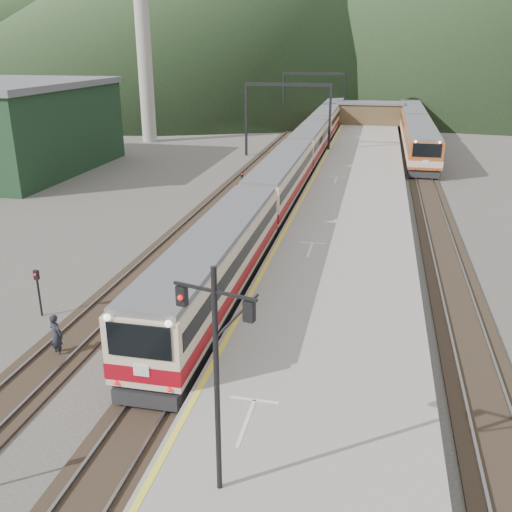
% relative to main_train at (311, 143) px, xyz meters
% --- Properties ---
extents(track_main, '(2.60, 200.00, 0.23)m').
position_rel_main_train_xyz_m(track_main, '(0.00, -13.36, -1.81)').
color(track_main, black).
rests_on(track_main, ground).
extents(track_far, '(2.60, 200.00, 0.23)m').
position_rel_main_train_xyz_m(track_far, '(-5.00, -13.36, -1.81)').
color(track_far, black).
rests_on(track_far, ground).
extents(track_second, '(2.60, 200.00, 0.23)m').
position_rel_main_train_xyz_m(track_second, '(11.50, -13.36, -1.81)').
color(track_second, black).
rests_on(track_second, ground).
extents(platform, '(8.00, 100.00, 1.00)m').
position_rel_main_train_xyz_m(platform, '(5.60, -15.36, -1.38)').
color(platform, gray).
rests_on(platform, ground).
extents(gantry_near, '(9.55, 0.25, 8.00)m').
position_rel_main_train_xyz_m(gantry_near, '(-2.85, 1.64, 3.71)').
color(gantry_near, black).
rests_on(gantry_near, ground).
extents(gantry_far, '(9.55, 0.25, 8.00)m').
position_rel_main_train_xyz_m(gantry_far, '(-2.85, 26.64, 3.71)').
color(gantry_far, black).
rests_on(gantry_far, ground).
extents(warehouse, '(14.50, 20.50, 8.60)m').
position_rel_main_train_xyz_m(warehouse, '(-28.00, -11.36, 2.44)').
color(warehouse, black).
rests_on(warehouse, ground).
extents(smokestack, '(1.80, 1.80, 30.00)m').
position_rel_main_train_xyz_m(smokestack, '(-22.00, 8.64, 13.12)').
color(smokestack, '#9E998E').
rests_on(smokestack, ground).
extents(station_shed, '(9.40, 4.40, 3.10)m').
position_rel_main_train_xyz_m(station_shed, '(5.60, 24.64, 0.69)').
color(station_shed, brown).
rests_on(station_shed, platform).
extents(hill_d, '(200.00, 200.00, 55.00)m').
position_rel_main_train_xyz_m(hill_d, '(-120.00, 186.64, 25.62)').
color(hill_d, '#253F1F').
rests_on(hill_d, ground).
extents(main_train, '(2.70, 92.67, 3.29)m').
position_rel_main_train_xyz_m(main_train, '(0.00, 0.00, 0.00)').
color(main_train, beige).
rests_on(main_train, track_main).
extents(second_train, '(3.10, 42.23, 3.79)m').
position_rel_main_train_xyz_m(second_train, '(11.50, 13.53, 0.25)').
color(second_train, '#A34D20').
rests_on(second_train, track_second).
extents(signal_mast, '(2.14, 0.71, 6.20)m').
position_rel_main_train_xyz_m(signal_mast, '(3.73, -50.16, 2.94)').
color(signal_mast, black).
rests_on(signal_mast, platform).
extents(short_signal_b, '(0.24, 0.19, 2.27)m').
position_rel_main_train_xyz_m(short_signal_b, '(-3.42, -17.54, -0.41)').
color(short_signal_b, black).
rests_on(short_signal_b, ground).
extents(short_signal_c, '(0.22, 0.16, 2.27)m').
position_rel_main_train_xyz_m(short_signal_c, '(-7.63, -40.24, -0.41)').
color(short_signal_c, black).
rests_on(short_signal_c, ground).
extents(worker, '(0.79, 0.68, 1.84)m').
position_rel_main_train_xyz_m(worker, '(-4.96, -43.37, -0.96)').
color(worker, black).
rests_on(worker, ground).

